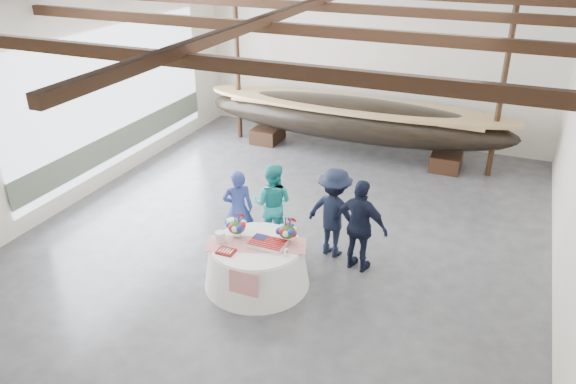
% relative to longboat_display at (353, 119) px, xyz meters
% --- Properties ---
extents(floor, '(10.00, 12.00, 0.01)m').
position_rel_longboat_display_xyz_m(floor, '(0.08, -4.46, -1.01)').
color(floor, '#3D3D42').
rests_on(floor, ground).
extents(wall_back, '(10.00, 0.02, 4.50)m').
position_rel_longboat_display_xyz_m(wall_back, '(0.08, 1.54, 1.24)').
color(wall_back, silver).
rests_on(wall_back, ground).
extents(wall_front, '(10.00, 0.02, 4.50)m').
position_rel_longboat_display_xyz_m(wall_front, '(0.08, -10.46, 1.24)').
color(wall_front, silver).
rests_on(wall_front, ground).
extents(wall_left, '(0.02, 12.00, 4.50)m').
position_rel_longboat_display_xyz_m(wall_left, '(-4.92, -4.46, 1.24)').
color(wall_left, silver).
rests_on(wall_left, ground).
extents(ceiling, '(10.00, 12.00, 0.01)m').
position_rel_longboat_display_xyz_m(ceiling, '(0.08, -4.46, 3.49)').
color(ceiling, white).
rests_on(ceiling, wall_back).
extents(pavilion_structure, '(9.80, 11.76, 4.50)m').
position_rel_longboat_display_xyz_m(pavilion_structure, '(0.08, -3.68, 2.99)').
color(pavilion_structure, black).
rests_on(pavilion_structure, ground).
extents(open_bay, '(0.03, 7.00, 3.20)m').
position_rel_longboat_display_xyz_m(open_bay, '(-4.87, -3.46, 0.82)').
color(open_bay, silver).
rests_on(open_bay, ground).
extents(longboat_display, '(8.42, 1.68, 1.58)m').
position_rel_longboat_display_xyz_m(longboat_display, '(0.00, 0.00, 0.00)').
color(longboat_display, black).
rests_on(longboat_display, ground).
extents(banquet_table, '(1.85, 1.85, 0.79)m').
position_rel_longboat_display_xyz_m(banquet_table, '(0.25, -6.46, -0.61)').
color(banquet_table, white).
rests_on(banquet_table, ground).
extents(tabletop_items, '(1.79, 1.09, 0.40)m').
position_rel_longboat_display_xyz_m(tabletop_items, '(0.23, -6.33, -0.07)').
color(tabletop_items, red).
rests_on(tabletop_items, banquet_table).
extents(guest_woman_blue, '(0.70, 0.65, 1.62)m').
position_rel_longboat_display_xyz_m(guest_woman_blue, '(-0.62, -5.45, -0.20)').
color(guest_woman_blue, navy).
rests_on(guest_woman_blue, ground).
extents(guest_woman_teal, '(0.90, 0.75, 1.67)m').
position_rel_longboat_display_xyz_m(guest_woman_teal, '(-0.09, -5.03, -0.18)').
color(guest_woman_teal, teal).
rests_on(guest_woman_teal, ground).
extents(guest_man_left, '(1.25, 0.88, 1.76)m').
position_rel_longboat_display_xyz_m(guest_man_left, '(1.16, -5.00, -0.13)').
color(guest_man_left, black).
rests_on(guest_man_left, ground).
extents(guest_man_right, '(1.10, 0.63, 1.77)m').
position_rel_longboat_display_xyz_m(guest_man_right, '(1.76, -5.31, -0.12)').
color(guest_man_right, black).
rests_on(guest_man_right, ground).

